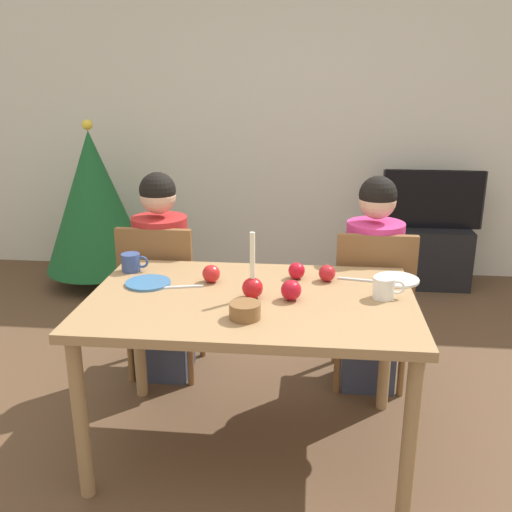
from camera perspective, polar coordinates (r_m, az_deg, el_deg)
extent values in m
plane|color=brown|center=(2.84, -0.43, -18.28)|extent=(7.68, 7.68, 0.00)
cube|color=beige|center=(4.90, 2.92, 13.44)|extent=(6.40, 0.10, 2.60)
cube|color=#99754C|center=(2.48, -0.47, -4.49)|extent=(1.40, 0.90, 0.04)
cylinder|color=#99754C|center=(2.47, -17.01, -15.27)|extent=(0.06, 0.06, 0.71)
cylinder|color=#99754C|center=(2.33, 15.00, -17.19)|extent=(0.06, 0.06, 0.71)
cylinder|color=#99754C|center=(3.11, -11.57, -7.64)|extent=(0.06, 0.06, 0.71)
cylinder|color=#99754C|center=(3.00, 12.78, -8.68)|extent=(0.06, 0.06, 0.71)
cube|color=brown|center=(3.32, -8.95, -4.37)|extent=(0.40, 0.40, 0.04)
cube|color=brown|center=(3.07, -9.99, -1.38)|extent=(0.40, 0.04, 0.45)
cylinder|color=brown|center=(3.52, -5.39, -6.86)|extent=(0.04, 0.04, 0.41)
cylinder|color=brown|center=(3.60, -10.74, -6.54)|extent=(0.04, 0.04, 0.41)
cylinder|color=brown|center=(3.22, -6.55, -9.35)|extent=(0.04, 0.04, 0.41)
cylinder|color=brown|center=(3.31, -12.38, -8.92)|extent=(0.04, 0.04, 0.41)
cube|color=brown|center=(3.23, 11.20, -5.11)|extent=(0.40, 0.40, 0.04)
cube|color=brown|center=(2.98, 11.77, -2.11)|extent=(0.40, 0.04, 0.45)
cylinder|color=brown|center=(3.50, 13.54, -7.49)|extent=(0.04, 0.04, 0.41)
cylinder|color=brown|center=(3.47, 7.92, -7.38)|extent=(0.04, 0.04, 0.41)
cylinder|color=brown|center=(3.20, 14.30, -10.07)|extent=(0.04, 0.04, 0.41)
cylinder|color=brown|center=(3.16, 8.11, -9.99)|extent=(0.04, 0.04, 0.41)
cube|color=#33384C|center=(3.36, -8.99, -7.93)|extent=(0.28, 0.28, 0.45)
cylinder|color=#AD2323|center=(3.19, -9.39, -0.36)|extent=(0.30, 0.30, 0.48)
sphere|color=tan|center=(3.09, -9.72, 5.89)|extent=(0.19, 0.19, 0.19)
sphere|color=black|center=(3.09, -9.75, 6.44)|extent=(0.19, 0.19, 0.19)
cube|color=#33384C|center=(3.27, 11.06, -8.76)|extent=(0.28, 0.28, 0.45)
cylinder|color=#D1337A|center=(3.10, 11.56, -1.03)|extent=(0.30, 0.30, 0.48)
sphere|color=tan|center=(3.00, 11.98, 5.40)|extent=(0.19, 0.19, 0.19)
sphere|color=black|center=(3.00, 12.02, 5.96)|extent=(0.19, 0.19, 0.19)
cube|color=black|center=(4.89, 16.63, 0.01)|extent=(0.64, 0.40, 0.48)
cube|color=black|center=(4.77, 17.12, 5.40)|extent=(0.79, 0.04, 0.46)
cube|color=black|center=(4.77, 17.13, 5.39)|extent=(0.76, 0.05, 0.46)
cylinder|color=brown|center=(4.92, -15.19, -1.85)|extent=(0.08, 0.08, 0.14)
cone|color=#195628|center=(4.75, -15.79, 5.26)|extent=(0.82, 0.82, 1.11)
sphere|color=yellow|center=(4.66, -16.42, 12.39)|extent=(0.08, 0.08, 0.08)
sphere|color=red|center=(2.44, -0.35, -3.19)|extent=(0.09, 0.09, 0.09)
cylinder|color=#EFE5C6|center=(2.39, -0.35, 0.06)|extent=(0.02, 0.02, 0.20)
cylinder|color=teal|center=(2.66, -10.67, -2.64)|extent=(0.20, 0.20, 0.01)
cylinder|color=white|center=(2.73, 13.78, -2.28)|extent=(0.21, 0.21, 0.01)
cylinder|color=#33477F|center=(2.84, -12.32, -0.63)|extent=(0.09, 0.09, 0.09)
torus|color=#33477F|center=(2.82, -11.22, -0.58)|extent=(0.06, 0.01, 0.06)
cylinder|color=white|center=(2.50, 12.55, -3.10)|extent=(0.09, 0.09, 0.09)
torus|color=white|center=(2.51, 13.88, -3.03)|extent=(0.06, 0.01, 0.06)
cube|color=silver|center=(2.59, -7.21, -3.05)|extent=(0.18, 0.06, 0.01)
cube|color=silver|center=(2.70, 10.05, -2.32)|extent=(0.18, 0.04, 0.01)
cylinder|color=brown|center=(2.25, -1.05, -5.45)|extent=(0.12, 0.12, 0.06)
sphere|color=red|center=(2.68, 4.05, -1.46)|extent=(0.08, 0.08, 0.08)
sphere|color=#B21A21|center=(2.66, 7.06, -1.69)|extent=(0.08, 0.08, 0.08)
sphere|color=#B41120|center=(2.43, 3.50, -3.40)|extent=(0.09, 0.09, 0.09)
sphere|color=red|center=(2.63, -4.47, -1.76)|extent=(0.08, 0.08, 0.08)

